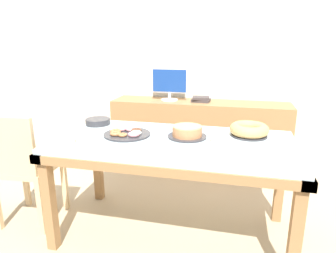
% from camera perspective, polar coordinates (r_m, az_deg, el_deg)
% --- Properties ---
extents(ground_plane, '(12.00, 12.00, 0.00)m').
position_cam_1_polar(ground_plane, '(2.53, 1.00, -19.50)').
color(ground_plane, tan).
extents(wall_back, '(8.00, 0.10, 2.60)m').
position_cam_1_polar(wall_back, '(3.76, 6.89, 13.18)').
color(wall_back, silver).
rests_on(wall_back, ground).
extents(dining_table, '(1.75, 0.88, 0.78)m').
position_cam_1_polar(dining_table, '(2.20, 1.08, -4.79)').
color(dining_table, silver).
rests_on(dining_table, ground).
extents(chair, '(0.45, 0.45, 0.94)m').
position_cam_1_polar(chair, '(2.65, -25.95, -6.57)').
color(chair, '#D1B284').
rests_on(chair, ground).
extents(sideboard, '(2.07, 0.44, 0.79)m').
position_cam_1_polar(sideboard, '(3.62, 5.87, -1.45)').
color(sideboard, olive).
rests_on(sideboard, ground).
extents(computer_monitor, '(0.42, 0.20, 0.38)m').
position_cam_1_polar(computer_monitor, '(3.56, 0.29, 7.98)').
color(computer_monitor, silver).
rests_on(computer_monitor, sideboard).
extents(book_stack, '(0.22, 0.18, 0.06)m').
position_cam_1_polar(book_stack, '(3.52, 6.28, 5.18)').
color(book_stack, '#3F3838').
rests_on(book_stack, sideboard).
extents(cake_chocolate_round, '(0.29, 0.29, 0.09)m').
position_cam_1_polar(cake_chocolate_round, '(2.22, 3.68, -1.06)').
color(cake_chocolate_round, '#333338').
rests_on(cake_chocolate_round, dining_table).
extents(cake_golden_bundt, '(0.29, 0.29, 0.09)m').
position_cam_1_polar(cake_golden_bundt, '(2.33, 15.20, -0.62)').
color(cake_golden_bundt, '#333338').
rests_on(cake_golden_bundt, dining_table).
extents(pastry_platter, '(0.35, 0.35, 0.04)m').
position_cam_1_polar(pastry_platter, '(2.29, -7.80, -1.28)').
color(pastry_platter, '#333338').
rests_on(pastry_platter, dining_table).
extents(plate_stack, '(0.21, 0.21, 0.05)m').
position_cam_1_polar(plate_stack, '(2.64, -13.21, 0.93)').
color(plate_stack, '#333338').
rests_on(plate_stack, dining_table).
extents(tealight_near_cakes, '(0.04, 0.04, 0.04)m').
position_cam_1_polar(tealight_near_cakes, '(2.11, 8.05, -2.91)').
color(tealight_near_cakes, silver).
rests_on(tealight_near_cakes, dining_table).
extents(tealight_right_edge, '(0.04, 0.04, 0.04)m').
position_cam_1_polar(tealight_right_edge, '(2.47, -0.37, -0.05)').
color(tealight_right_edge, silver).
rests_on(tealight_right_edge, dining_table).
extents(tealight_left_edge, '(0.04, 0.04, 0.04)m').
position_cam_1_polar(tealight_left_edge, '(2.19, -17.20, -2.85)').
color(tealight_left_edge, silver).
rests_on(tealight_left_edge, dining_table).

